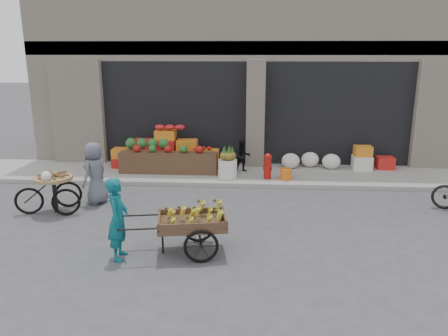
# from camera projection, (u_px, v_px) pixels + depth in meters

# --- Properties ---
(ground) EXTENTS (80.00, 80.00, 0.00)m
(ground) POSITION_uv_depth(u_px,v_px,m) (255.00, 234.00, 8.67)
(ground) COLOR #424244
(ground) RESTS_ON ground
(sidewalk) EXTENTS (18.00, 2.20, 0.12)m
(sidewalk) POSITION_uv_depth(u_px,v_px,m) (254.00, 175.00, 12.60)
(sidewalk) COLOR gray
(sidewalk) RESTS_ON ground
(building) EXTENTS (14.00, 6.45, 7.00)m
(building) POSITION_uv_depth(u_px,v_px,m) (256.00, 55.00, 15.53)
(building) COLOR beige
(building) RESTS_ON ground
(fruit_display) EXTENTS (3.10, 1.12, 1.24)m
(fruit_display) POSITION_uv_depth(u_px,v_px,m) (171.00, 151.00, 12.87)
(fruit_display) COLOR red
(fruit_display) RESTS_ON sidewalk
(pineapple_bin) EXTENTS (0.52, 0.52, 0.50)m
(pineapple_bin) POSITION_uv_depth(u_px,v_px,m) (228.00, 168.00, 12.09)
(pineapple_bin) COLOR silver
(pineapple_bin) RESTS_ON sidewalk
(fire_hydrant) EXTENTS (0.22, 0.22, 0.71)m
(fire_hydrant) POSITION_uv_depth(u_px,v_px,m) (268.00, 165.00, 11.94)
(fire_hydrant) COLOR #A5140F
(fire_hydrant) RESTS_ON sidewalk
(orange_bucket) EXTENTS (0.32, 0.32, 0.30)m
(orange_bucket) POSITION_uv_depth(u_px,v_px,m) (286.00, 174.00, 11.92)
(orange_bucket) COLOR orange
(orange_bucket) RESTS_ON sidewalk
(right_bay_goods) EXTENTS (3.35, 0.60, 0.70)m
(right_bay_goods) POSITION_uv_depth(u_px,v_px,m) (343.00, 159.00, 12.93)
(right_bay_goods) COLOR silver
(right_bay_goods) RESTS_ON sidewalk
(seated_person) EXTENTS (0.51, 0.43, 0.93)m
(seated_person) POSITION_uv_depth(u_px,v_px,m) (243.00, 156.00, 12.58)
(seated_person) COLOR black
(seated_person) RESTS_ON sidewalk
(banana_cart) EXTENTS (2.16, 1.16, 0.86)m
(banana_cart) POSITION_uv_depth(u_px,v_px,m) (189.00, 220.00, 7.75)
(banana_cart) COLOR brown
(banana_cart) RESTS_ON ground
(vendor_woman) EXTENTS (0.39, 0.56, 1.47)m
(vendor_woman) POSITION_uv_depth(u_px,v_px,m) (118.00, 219.00, 7.51)
(vendor_woman) COLOR #0D5C68
(vendor_woman) RESTS_ON ground
(tricycle_cart) EXTENTS (1.46, 1.06, 0.95)m
(tricycle_cart) POSITION_uv_depth(u_px,v_px,m) (54.00, 188.00, 9.73)
(tricycle_cart) COLOR #9E7F51
(tricycle_cart) RESTS_ON ground
(vendor_grey) EXTENTS (0.69, 0.84, 1.48)m
(vendor_grey) POSITION_uv_depth(u_px,v_px,m) (95.00, 173.00, 10.27)
(vendor_grey) COLOR slate
(vendor_grey) RESTS_ON ground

